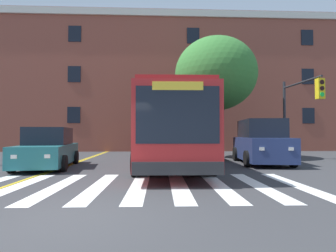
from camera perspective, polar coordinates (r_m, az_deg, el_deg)
The scene contains 11 objects.
ground_plane at distance 5.39m, azimuth -20.20°, elevation -17.92°, with size 120.00×120.00×0.00m, color #38383A.
crosswalk at distance 8.14m, azimuth -18.99°, elevation -12.34°, with size 13.34×4.48×0.01m.
lane_line_yellow_inner at distance 22.16m, azimuth -13.89°, elevation -5.64°, with size 0.12×36.00×0.01m, color gold.
lane_line_yellow_outer at distance 22.13m, azimuth -13.48°, elevation -5.64°, with size 0.12×36.00×0.01m, color gold.
city_bus at distance 13.04m, azimuth 0.49°, elevation -0.66°, with size 3.14×11.79×3.22m.
car_teal_near_lane at distance 13.07m, azimuth -24.61°, elevation -4.65°, with size 2.61×4.81×1.81m.
car_navy_far_lane at distance 14.27m, azimuth 19.57°, elevation -3.46°, with size 2.68×4.85×2.25m.
car_red_behind_bus at distance 22.00m, azimuth -1.33°, elevation -3.70°, with size 2.27×4.38×1.71m.
traffic_light_near_corner at distance 16.18m, azimuth 26.64°, elevation 4.33°, with size 0.47×3.42×4.70m.
street_tree_curbside_large at distance 17.47m, azimuth 10.31°, elevation 10.97°, with size 6.75×6.79×7.75m.
building_facade at distance 28.21m, azimuth -6.49°, elevation 8.09°, with size 38.96×9.81×12.68m.
Camera 1 is at (1.56, -4.93, 1.51)m, focal length 28.00 mm.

